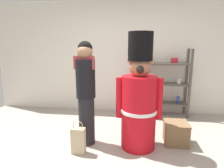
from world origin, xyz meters
name	(u,v)px	position (x,y,z in m)	size (l,w,h in m)	color
ground_plane	(114,162)	(0.00, 0.00, 0.00)	(6.40, 6.40, 0.00)	#9E9389
back_wall	(125,58)	(0.00, 2.20, 1.30)	(6.40, 0.12, 2.60)	silver
merchandise_shelf	(161,83)	(0.83, 1.98, 0.75)	(1.24, 0.35, 1.51)	#4C4742
teddy_bear_guard	(139,100)	(0.32, 0.46, 0.76)	(0.70, 0.55, 1.77)	red
person_shopper	(86,90)	(-0.50, 0.48, 0.89)	(0.31, 0.30, 1.64)	black
shopping_bag	(78,140)	(-0.55, 0.16, 0.20)	(0.20, 0.11, 0.51)	#C1AD89
display_crate	(176,133)	(0.94, 0.64, 0.18)	(0.38, 0.37, 0.36)	brown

